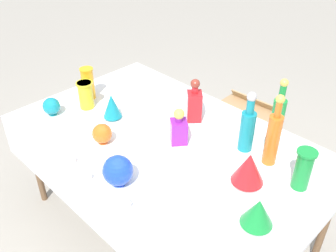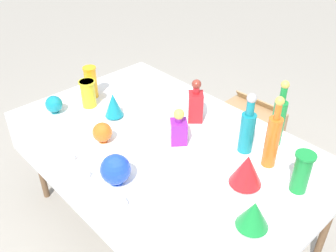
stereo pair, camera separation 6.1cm
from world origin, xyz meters
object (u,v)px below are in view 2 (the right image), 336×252
(slender_vase_1, at_px, (91,81))
(square_decanter_0, at_px, (196,104))
(slender_vase_0, at_px, (88,93))
(round_bowl_0, at_px, (116,169))
(slender_vase_2, at_px, (302,171))
(tall_bottle_0, at_px, (273,138))
(square_decanter_1, at_px, (179,129))
(round_bowl_1, at_px, (102,132))
(fluted_vase_1, at_px, (247,170))
(fluted_vase_2, at_px, (254,214))
(round_bowl_2, at_px, (54,104))
(tall_bottle_2, at_px, (247,128))
(fluted_vase_0, at_px, (113,105))
(tall_bottle_1, at_px, (278,119))
(cardboard_box_behind_left, at_px, (249,126))

(slender_vase_1, bearing_deg, square_decanter_0, 23.78)
(slender_vase_0, relative_size, round_bowl_0, 1.13)
(square_decanter_0, bearing_deg, slender_vase_2, -5.98)
(slender_vase_0, bearing_deg, tall_bottle_0, 17.43)
(square_decanter_1, bearing_deg, square_decanter_0, 111.80)
(slender_vase_2, relative_size, round_bowl_0, 1.36)
(square_decanter_1, height_order, slender_vase_1, slender_vase_1)
(round_bowl_0, height_order, round_bowl_1, round_bowl_0)
(round_bowl_1, bearing_deg, square_decanter_1, 46.51)
(square_decanter_0, distance_m, square_decanter_1, 0.26)
(fluted_vase_1, relative_size, fluted_vase_2, 1.20)
(square_decanter_0, bearing_deg, round_bowl_2, -138.56)
(square_decanter_0, bearing_deg, square_decanter_1, -68.20)
(tall_bottle_2, relative_size, fluted_vase_0, 2.21)
(tall_bottle_1, bearing_deg, fluted_vase_1, -76.35)
(tall_bottle_0, distance_m, round_bowl_0, 0.83)
(round_bowl_0, bearing_deg, tall_bottle_1, 67.81)
(round_bowl_1, bearing_deg, fluted_vase_2, 6.77)
(square_decanter_0, bearing_deg, slender_vase_1, -156.22)
(tall_bottle_1, relative_size, round_bowl_2, 3.41)
(square_decanter_1, relative_size, fluted_vase_2, 1.49)
(tall_bottle_2, relative_size, square_decanter_1, 1.65)
(square_decanter_1, relative_size, slender_vase_0, 1.20)
(fluted_vase_2, relative_size, cardboard_box_behind_left, 0.28)
(tall_bottle_1, distance_m, fluted_vase_2, 0.68)
(slender_vase_1, bearing_deg, round_bowl_2, -87.68)
(cardboard_box_behind_left, bearing_deg, fluted_vase_2, -55.21)
(tall_bottle_2, distance_m, round_bowl_0, 0.76)
(round_bowl_0, distance_m, round_bowl_2, 0.83)
(fluted_vase_1, relative_size, cardboard_box_behind_left, 0.33)
(fluted_vase_0, relative_size, fluted_vase_2, 1.11)
(tall_bottle_1, relative_size, cardboard_box_behind_left, 0.75)
(slender_vase_2, distance_m, fluted_vase_1, 0.26)
(slender_vase_0, relative_size, round_bowl_1, 1.50)
(tall_bottle_0, height_order, slender_vase_0, tall_bottle_0)
(fluted_vase_0, height_order, round_bowl_2, fluted_vase_0)
(slender_vase_0, bearing_deg, square_decanter_0, 33.03)
(tall_bottle_2, height_order, square_decanter_1, tall_bottle_2)
(square_decanter_0, distance_m, cardboard_box_behind_left, 1.20)
(slender_vase_1, xyz_separation_m, round_bowl_2, (0.01, -0.30, -0.06))
(fluted_vase_2, bearing_deg, slender_vase_0, 177.96)
(slender_vase_1, distance_m, cardboard_box_behind_left, 1.53)
(square_decanter_0, bearing_deg, fluted_vase_0, -137.29)
(tall_bottle_0, height_order, tall_bottle_2, tall_bottle_0)
(tall_bottle_1, bearing_deg, square_decanter_1, -134.02)
(cardboard_box_behind_left, bearing_deg, round_bowl_0, -79.16)
(fluted_vase_0, height_order, fluted_vase_1, fluted_vase_1)
(tall_bottle_0, xyz_separation_m, slender_vase_2, (0.22, -0.06, -0.05))
(slender_vase_0, bearing_deg, round_bowl_0, -23.29)
(tall_bottle_0, relative_size, fluted_vase_2, 2.80)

